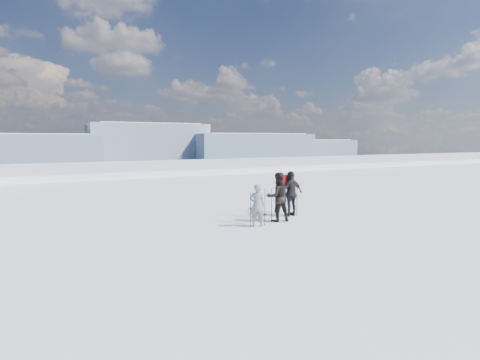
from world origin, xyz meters
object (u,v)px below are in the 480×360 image
at_px(skier_dark, 278,197).
at_px(skis_loose, 257,211).
at_px(skier_pack, 291,194).
at_px(skier_grey, 257,205).

relative_size(skier_dark, skis_loose, 1.10).
bearing_deg(skier_pack, skis_loose, -67.16).
relative_size(skier_grey, skis_loose, 0.90).
bearing_deg(skier_pack, skier_grey, 19.36).
xyz_separation_m(skier_grey, skier_pack, (2.13, 0.98, 0.15)).
distance_m(skier_dark, skier_pack, 1.16).
bearing_deg(skier_dark, skier_pack, -141.24).
bearing_deg(skier_dark, skier_grey, 28.92).
distance_m(skier_pack, skis_loose, 1.85).
distance_m(skier_grey, skier_pack, 2.35).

